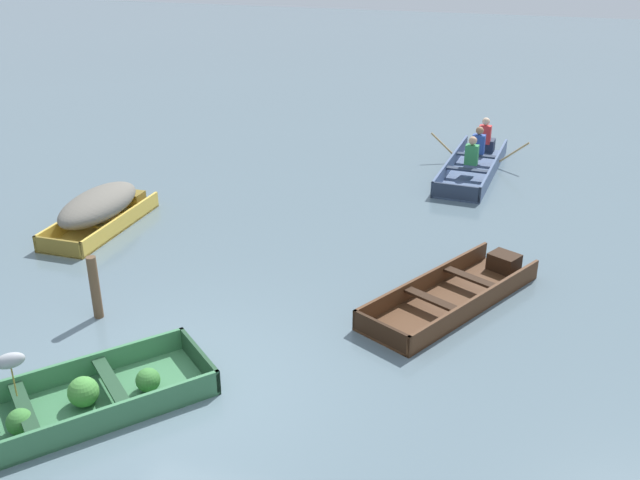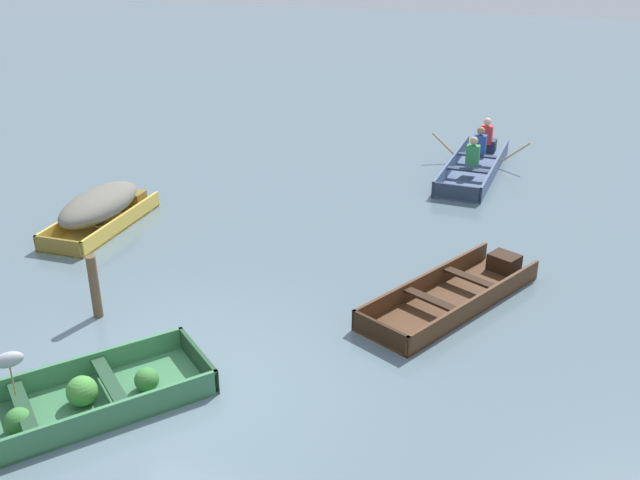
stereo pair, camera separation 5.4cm
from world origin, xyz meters
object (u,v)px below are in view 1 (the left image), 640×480
(skiff_yellow_mid_moored, at_px, (100,208))
(rowboat_slate_blue_with_crew, at_px, (474,162))
(mooring_post, at_px, (95,287))
(skiff_dark_varnish_near_moored, at_px, (456,293))
(dinghy_green_foreground, at_px, (64,406))
(heron_on_dinghy, at_px, (8,359))

(skiff_yellow_mid_moored, relative_size, rowboat_slate_blue_with_crew, 0.68)
(rowboat_slate_blue_with_crew, distance_m, mooring_post, 9.35)
(skiff_dark_varnish_near_moored, distance_m, mooring_post, 5.22)
(rowboat_slate_blue_with_crew, bearing_deg, mooring_post, -117.21)
(skiff_dark_varnish_near_moored, bearing_deg, rowboat_slate_blue_with_crew, 94.57)
(dinghy_green_foreground, bearing_deg, mooring_post, 114.30)
(dinghy_green_foreground, relative_size, skiff_dark_varnish_near_moored, 0.97)
(dinghy_green_foreground, distance_m, rowboat_slate_blue_with_crew, 10.87)
(skiff_dark_varnish_near_moored, relative_size, heron_on_dinghy, 3.94)
(dinghy_green_foreground, relative_size, rowboat_slate_blue_with_crew, 0.85)
(skiff_yellow_mid_moored, bearing_deg, skiff_dark_varnish_near_moored, -6.34)
(rowboat_slate_blue_with_crew, height_order, mooring_post, mooring_post)
(rowboat_slate_blue_with_crew, xyz_separation_m, mooring_post, (-4.27, -8.31, 0.27))
(skiff_yellow_mid_moored, height_order, rowboat_slate_blue_with_crew, rowboat_slate_blue_with_crew)
(heron_on_dinghy, bearing_deg, mooring_post, 103.24)
(skiff_dark_varnish_near_moored, distance_m, heron_on_dinghy, 6.15)
(heron_on_dinghy, bearing_deg, dinghy_green_foreground, 37.32)
(mooring_post, bearing_deg, dinghy_green_foreground, -65.70)
(dinghy_green_foreground, bearing_deg, skiff_yellow_mid_moored, 119.51)
(rowboat_slate_blue_with_crew, bearing_deg, heron_on_dinghy, -109.31)
(skiff_yellow_mid_moored, distance_m, heron_on_dinghy, 5.69)
(skiff_yellow_mid_moored, distance_m, rowboat_slate_blue_with_crew, 8.21)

